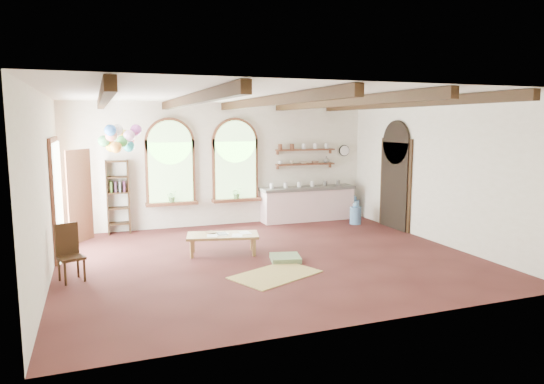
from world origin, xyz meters
name	(u,v)px	position (x,y,z in m)	size (l,w,h in m)	color
floor	(269,258)	(0.00, 0.00, 0.00)	(8.00, 8.00, 0.00)	#552523
ceiling_beams	(269,101)	(0.00, 0.00, 3.10)	(6.20, 6.80, 0.18)	#352210
window_left	(170,165)	(-1.40, 3.43, 1.63)	(1.30, 0.28, 2.20)	brown
window_right	(235,163)	(0.30, 3.43, 1.63)	(1.30, 0.28, 2.20)	brown
left_doorway	(57,199)	(-3.95, 1.80, 1.15)	(0.10, 1.90, 2.50)	brown
right_doorway	(395,186)	(3.95, 1.50, 1.10)	(0.10, 1.30, 2.40)	black
kitchen_counter	(308,203)	(2.30, 3.20, 0.48)	(2.68, 0.62, 0.94)	white
wall_shelf_lower	(305,164)	(2.30, 3.38, 1.55)	(1.70, 0.24, 0.04)	brown
wall_shelf_upper	(305,150)	(2.30, 3.38, 1.95)	(1.70, 0.24, 0.04)	brown
wall_clock	(344,151)	(3.55, 3.45, 1.90)	(0.32, 0.32, 0.04)	black
bookshelf	(118,197)	(-2.70, 3.32, 0.90)	(0.53, 0.32, 1.80)	#352210
coffee_table	(223,237)	(-0.79, 0.60, 0.37)	(1.57, 0.99, 0.41)	#A1844A
side_chair	(71,265)	(-3.66, -0.19, 0.28)	(0.50, 0.50, 0.98)	#352210
floor_mat	(275,275)	(-0.27, -1.10, 0.01)	(1.52, 0.94, 0.02)	tan
floor_cushion	(285,258)	(0.24, -0.30, 0.05)	(0.57, 0.57, 0.10)	gray
water_jug_a	(353,208)	(3.75, 3.20, 0.27)	(0.32, 0.32, 0.63)	#5B8FC4
water_jug_b	(355,215)	(3.30, 2.30, 0.25)	(0.31, 0.31, 0.59)	#5B8FC4
balloon_cluster	(120,138)	(-2.64, 2.30, 2.35)	(0.93, 0.93, 1.16)	white
table_book	(207,233)	(-1.08, 0.80, 0.42)	(0.16, 0.24, 0.02)	olive
tablet	(222,234)	(-0.80, 0.64, 0.42)	(0.20, 0.28, 0.01)	black
potted_plant_left	(172,196)	(-1.40, 3.32, 0.85)	(0.27, 0.23, 0.30)	#598C4C
potted_plant_right	(237,193)	(0.30, 3.32, 0.85)	(0.27, 0.23, 0.30)	#598C4C
shelf_cup_a	(280,162)	(1.55, 3.38, 1.62)	(0.12, 0.10, 0.10)	white
shelf_cup_b	(292,162)	(1.90, 3.38, 1.62)	(0.10, 0.10, 0.09)	beige
shelf_bowl_a	(304,163)	(2.25, 3.38, 1.60)	(0.22, 0.22, 0.05)	beige
shelf_bowl_b	(315,162)	(2.60, 3.38, 1.60)	(0.20, 0.20, 0.06)	#8C664C
shelf_vase	(326,159)	(2.95, 3.38, 1.67)	(0.18, 0.18, 0.19)	slate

